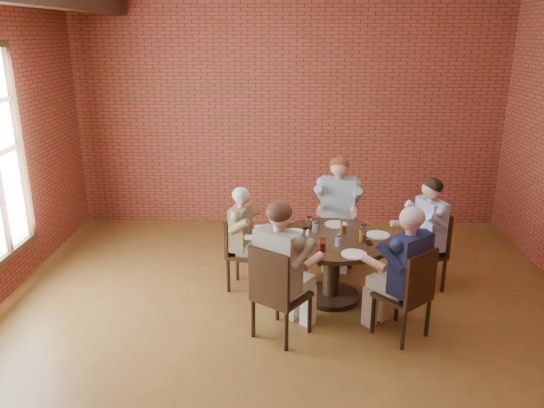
{
  "coord_description": "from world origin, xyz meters",
  "views": [
    {
      "loc": [
        -0.05,
        -4.56,
        2.91
      ],
      "look_at": [
        -0.19,
        1.0,
        1.1
      ],
      "focal_mm": 35.0,
      "sensor_mm": 36.0,
      "label": 1
    }
  ],
  "objects_px": {
    "chair_e": "(410,291)",
    "diner_c": "(245,239)",
    "chair_c": "(239,249)",
    "chair_d": "(276,291)",
    "diner_b": "(337,211)",
    "dining_table": "(332,256)",
    "smartphone": "(369,243)",
    "diner_d": "(282,270)",
    "diner_a": "(425,235)",
    "chair_a": "(430,247)",
    "chair_b": "(337,222)",
    "diner_e": "(404,273)"
  },
  "relations": [
    {
      "from": "diner_e",
      "to": "smartphone",
      "type": "relative_size",
      "value": 10.32
    },
    {
      "from": "dining_table",
      "to": "diner_e",
      "type": "relative_size",
      "value": 0.96
    },
    {
      "from": "chair_e",
      "to": "diner_c",
      "type": "bearing_deg",
      "value": -72.54
    },
    {
      "from": "chair_a",
      "to": "chair_e",
      "type": "relative_size",
      "value": 0.99
    },
    {
      "from": "chair_c",
      "to": "diner_a",
      "type": "bearing_deg",
      "value": -74.48
    },
    {
      "from": "chair_c",
      "to": "chair_d",
      "type": "xyz_separation_m",
      "value": [
        0.45,
        -1.12,
        0.04
      ]
    },
    {
      "from": "dining_table",
      "to": "smartphone",
      "type": "height_order",
      "value": "smartphone"
    },
    {
      "from": "chair_d",
      "to": "chair_e",
      "type": "xyz_separation_m",
      "value": [
        1.3,
        0.04,
        -0.01
      ]
    },
    {
      "from": "diner_a",
      "to": "diner_b",
      "type": "bearing_deg",
      "value": -143.78
    },
    {
      "from": "diner_c",
      "to": "chair_a",
      "type": "bearing_deg",
      "value": -73.4
    },
    {
      "from": "chair_a",
      "to": "diner_b",
      "type": "height_order",
      "value": "diner_b"
    },
    {
      "from": "diner_a",
      "to": "diner_c",
      "type": "distance_m",
      "value": 2.09
    },
    {
      "from": "chair_c",
      "to": "chair_e",
      "type": "distance_m",
      "value": 2.06
    },
    {
      "from": "diner_c",
      "to": "diner_e",
      "type": "height_order",
      "value": "diner_e"
    },
    {
      "from": "diner_b",
      "to": "diner_d",
      "type": "relative_size",
      "value": 0.99
    },
    {
      "from": "diner_a",
      "to": "chair_e",
      "type": "distance_m",
      "value": 1.21
    },
    {
      "from": "diner_b",
      "to": "diner_d",
      "type": "bearing_deg",
      "value": -103.01
    },
    {
      "from": "diner_a",
      "to": "diner_b",
      "type": "distance_m",
      "value": 1.19
    },
    {
      "from": "dining_table",
      "to": "chair_b",
      "type": "relative_size",
      "value": 1.34
    },
    {
      "from": "diner_c",
      "to": "diner_e",
      "type": "xyz_separation_m",
      "value": [
        1.62,
        -1.0,
        0.06
      ]
    },
    {
      "from": "smartphone",
      "to": "chair_d",
      "type": "bearing_deg",
      "value": -145.53
    },
    {
      "from": "diner_c",
      "to": "chair_e",
      "type": "relative_size",
      "value": 1.3
    },
    {
      "from": "diner_b",
      "to": "chair_e",
      "type": "relative_size",
      "value": 1.47
    },
    {
      "from": "diner_b",
      "to": "smartphone",
      "type": "height_order",
      "value": "diner_b"
    },
    {
      "from": "dining_table",
      "to": "diner_b",
      "type": "height_order",
      "value": "diner_b"
    },
    {
      "from": "diner_a",
      "to": "diner_e",
      "type": "xyz_separation_m",
      "value": [
        -0.47,
        -1.06,
        0.01
      ]
    },
    {
      "from": "diner_b",
      "to": "chair_d",
      "type": "relative_size",
      "value": 1.43
    },
    {
      "from": "chair_c",
      "to": "chair_e",
      "type": "xyz_separation_m",
      "value": [
        1.75,
        -1.08,
        0.03
      ]
    },
    {
      "from": "dining_table",
      "to": "diner_e",
      "type": "bearing_deg",
      "value": -49.8
    },
    {
      "from": "smartphone",
      "to": "chair_e",
      "type": "bearing_deg",
      "value": -65.01
    },
    {
      "from": "chair_b",
      "to": "diner_c",
      "type": "xyz_separation_m",
      "value": [
        -1.16,
        -0.89,
        0.09
      ]
    },
    {
      "from": "diner_c",
      "to": "diner_e",
      "type": "bearing_deg",
      "value": -107.39
    },
    {
      "from": "chair_a",
      "to": "chair_c",
      "type": "distance_m",
      "value": 2.24
    },
    {
      "from": "smartphone",
      "to": "chair_b",
      "type": "bearing_deg",
      "value": 98.76
    },
    {
      "from": "dining_table",
      "to": "diner_d",
      "type": "height_order",
      "value": "diner_d"
    },
    {
      "from": "chair_b",
      "to": "diner_d",
      "type": "relative_size",
      "value": 0.69
    },
    {
      "from": "chair_e",
      "to": "smartphone",
      "type": "distance_m",
      "value": 0.76
    },
    {
      "from": "chair_d",
      "to": "smartphone",
      "type": "relative_size",
      "value": 7.45
    },
    {
      "from": "chair_b",
      "to": "diner_b",
      "type": "xyz_separation_m",
      "value": [
        -0.01,
        -0.09,
        0.18
      ]
    },
    {
      "from": "chair_b",
      "to": "chair_e",
      "type": "bearing_deg",
      "value": -66.82
    },
    {
      "from": "diner_d",
      "to": "diner_a",
      "type": "bearing_deg",
      "value": -110.85
    },
    {
      "from": "chair_c",
      "to": "diner_e",
      "type": "height_order",
      "value": "diner_e"
    },
    {
      "from": "dining_table",
      "to": "chair_d",
      "type": "height_order",
      "value": "chair_d"
    },
    {
      "from": "smartphone",
      "to": "diner_b",
      "type": "bearing_deg",
      "value": 100.09
    },
    {
      "from": "chair_a",
      "to": "chair_d",
      "type": "relative_size",
      "value": 0.96
    },
    {
      "from": "diner_b",
      "to": "chair_e",
      "type": "bearing_deg",
      "value": -65.72
    },
    {
      "from": "chair_c",
      "to": "chair_e",
      "type": "relative_size",
      "value": 0.93
    },
    {
      "from": "chair_e",
      "to": "diner_e",
      "type": "bearing_deg",
      "value": -90.0
    },
    {
      "from": "chair_d",
      "to": "smartphone",
      "type": "height_order",
      "value": "chair_d"
    },
    {
      "from": "dining_table",
      "to": "smartphone",
      "type": "xyz_separation_m",
      "value": [
        0.38,
        -0.16,
        0.23
      ]
    }
  ]
}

